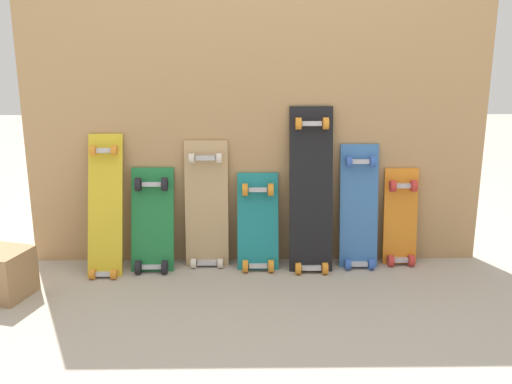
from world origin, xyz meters
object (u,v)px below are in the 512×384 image
(skateboard_green, at_px, (152,225))
(skateboard_black, at_px, (311,196))
(skateboard_teal, at_px, (258,228))
(skateboard_blue, at_px, (359,213))
(skateboard_yellow, at_px, (105,212))
(skateboard_orange, at_px, (401,223))
(wooden_crate, at_px, (3,274))
(skateboard_natural, at_px, (207,210))

(skateboard_green, bearing_deg, skateboard_black, -0.05)
(skateboard_teal, distance_m, skateboard_blue, 0.54)
(skateboard_black, bearing_deg, skateboard_yellow, -178.46)
(skateboard_yellow, height_order, skateboard_orange, skateboard_yellow)
(skateboard_yellow, height_order, skateboard_blue, skateboard_yellow)
(skateboard_black, xyz_separation_m, skateboard_blue, (0.26, 0.03, -0.10))
(skateboard_blue, bearing_deg, skateboard_teal, -177.80)
(skateboard_green, bearing_deg, wooden_crate, -151.84)
(skateboard_orange, bearing_deg, wooden_crate, -168.59)
(skateboard_natural, bearing_deg, skateboard_orange, 0.03)
(skateboard_yellow, xyz_separation_m, skateboard_orange, (1.56, 0.08, -0.09))
(wooden_crate, bearing_deg, skateboard_orange, 11.41)
(wooden_crate, bearing_deg, skateboard_teal, 16.44)
(skateboard_blue, height_order, skateboard_orange, skateboard_blue)
(skateboard_natural, relative_size, skateboard_orange, 1.27)
(wooden_crate, bearing_deg, skateboard_natural, 23.02)
(skateboard_green, relative_size, skateboard_black, 0.65)
(skateboard_green, xyz_separation_m, skateboard_blue, (1.09, 0.03, 0.06))
(skateboard_green, height_order, skateboard_natural, skateboard_natural)
(skateboard_natural, height_order, skateboard_teal, skateboard_natural)
(skateboard_natural, bearing_deg, skateboard_blue, -1.49)
(skateboard_black, height_order, wooden_crate, skateboard_black)
(skateboard_green, bearing_deg, skateboard_orange, 2.11)
(skateboard_green, distance_m, skateboard_black, 0.85)
(skateboard_blue, bearing_deg, skateboard_natural, 178.51)
(skateboard_green, height_order, skateboard_orange, skateboard_green)
(skateboard_teal, xyz_separation_m, skateboard_black, (0.28, -0.01, 0.17))
(skateboard_teal, bearing_deg, skateboard_black, -1.53)
(skateboard_natural, distance_m, skateboard_orange, 1.04)
(skateboard_blue, bearing_deg, wooden_crate, -167.80)
(skateboard_yellow, distance_m, skateboard_black, 1.07)
(skateboard_black, distance_m, wooden_crate, 1.55)
(skateboard_yellow, relative_size, wooden_crate, 3.43)
(skateboard_green, relative_size, wooden_crate, 2.59)
(skateboard_yellow, distance_m, skateboard_teal, 0.80)
(skateboard_natural, relative_size, skateboard_teal, 1.32)
(skateboard_natural, bearing_deg, skateboard_black, -5.10)
(skateboard_teal, relative_size, wooden_crate, 2.46)
(skateboard_natural, distance_m, wooden_crate, 1.04)
(skateboard_green, distance_m, skateboard_orange, 1.33)
(skateboard_blue, xyz_separation_m, skateboard_orange, (0.23, 0.02, -0.06))
(skateboard_orange, bearing_deg, skateboard_teal, -176.86)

